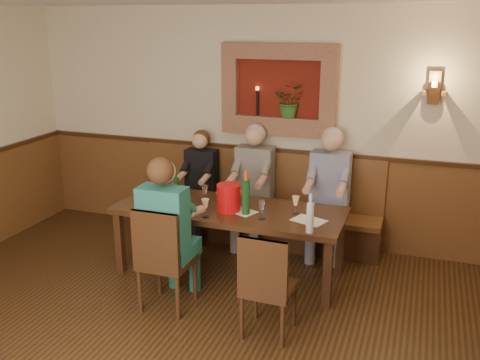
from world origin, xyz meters
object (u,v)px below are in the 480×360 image
Objects in this scene: chair_near_right at (268,305)px; spittoon_bucket at (229,198)px; water_bottle at (310,217)px; wine_bottle_green_a at (246,196)px; wine_bottle_green_b at (176,188)px; person_bench_left at (199,194)px; bench at (256,215)px; person_bench_right at (327,204)px; person_bench_mid at (252,196)px; dining_table at (229,215)px; chair_near_left at (167,278)px; person_chair_front at (169,244)px.

spittoon_bucket is at bearing 129.37° from chair_near_right.
water_bottle reaches higher than spittoon_bucket.
chair_near_right is at bearing -59.91° from wine_bottle_green_a.
person_bench_left is at bearing 96.62° from wine_bottle_green_b.
bench is 0.94m from person_bench_right.
wine_bottle_green_a is (0.20, -0.04, 0.05)m from spittoon_bucket.
person_bench_left is 2.98× the size of wine_bottle_green_a.
person_bench_right is at bearing -0.03° from person_bench_mid.
person_bench_right is 3.97× the size of water_bottle.
bench is 1.24m from wine_bottle_green_b.
bench is at bearing 91.26° from spittoon_bucket.
wine_bottle_green_b is at bearing 177.81° from dining_table.
wine_bottle_green_a reaches higher than bench.
person_bench_left is 0.69m from person_bench_mid.
wine_bottle_green_a is 0.85m from wine_bottle_green_b.
bench is at bearing 125.26° from water_bottle.
person_bench_mid is (-0.74, 1.81, 0.33)m from chair_near_right.
chair_near_right is at bearing -51.76° from person_bench_left.
chair_near_left is 3.66× the size of spittoon_bucket.
chair_near_right is 0.64× the size of person_chair_front.
dining_table is at bearing 158.00° from water_bottle.
chair_near_left is at bearing -99.95° from bench.
person_bench_mid is (0.69, -0.00, 0.06)m from person_bench_left.
dining_table is 0.37m from wine_bottle_green_a.
dining_table is at bearing -90.00° from bench.
person_chair_front is (-1.20, -1.61, -0.00)m from person_bench_right.
person_bench_right is (0.88, -0.11, 0.29)m from bench.
wine_bottle_green_b is at bearing 108.62° from chair_near_left.
person_chair_front is at bearing -115.96° from spittoon_bucket.
person_bench_right is at bearing 54.40° from chair_near_left.
chair_near_left is 0.69× the size of person_bench_right.
wine_bottle_green_b is at bearing -123.90° from bench.
person_bench_right reaches higher than person_chair_front.
wine_bottle_green_a is (0.24, -0.96, 0.33)m from person_bench_mid.
wine_bottle_green_b reaches higher than chair_near_right.
wine_bottle_green_b is (-0.62, -0.92, 0.56)m from bench.
chair_near_left is 1.07× the size of chair_near_right.
spittoon_bucket reaches higher than chair_near_left.
chair_near_right is 0.64× the size of person_bench_right.
person_chair_front is 0.82m from spittoon_bucket.
wine_bottle_green_b reaches higher than dining_table.
chair_near_right is 1.85m from person_bench_right.
chair_near_left is at bearing -71.07° from wine_bottle_green_b.
dining_table is 1.01m from bench.
person_bench_right reaches higher than person_bench_mid.
bench is 2.02× the size of person_chair_front.
chair_near_right is at bearing -53.64° from dining_table.
dining_table is 1.03m from water_bottle.
person_chair_front is (-0.32, -1.72, 0.29)m from bench.
wine_bottle_green_a is (0.93, -0.96, 0.39)m from person_bench_left.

